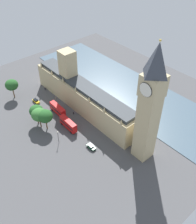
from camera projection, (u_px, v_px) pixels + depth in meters
ground_plane at (81, 109)px, 130.21m from camera, size 137.09×137.09×0.00m
river_thames at (124, 87)px, 145.48m from camera, size 34.93×123.38×0.25m
parliament_building at (82, 94)px, 127.19m from camera, size 10.76×67.09×26.90m
clock_tower at (150, 105)px, 90.74m from camera, size 7.51×7.51×50.29m
car_yellow_cab_kerbside at (36, 101)px, 134.22m from camera, size 1.99×4.48×1.74m
double_decker_bus_midblock at (58, 109)px, 126.05m from camera, size 2.87×10.56×4.75m
double_decker_bus_far_end at (68, 124)px, 117.86m from camera, size 2.81×10.54×4.75m
car_dark_green_leading at (91, 147)px, 109.27m from camera, size 2.17×4.40×1.74m
pedestrian_under_trees at (74, 113)px, 126.95m from camera, size 0.63×0.65×1.55m
pedestrian_by_river_gate at (45, 89)px, 143.18m from camera, size 0.64×0.54×1.72m
pedestrian_near_tower at (55, 98)px, 136.36m from camera, size 0.59×0.67×1.62m
plane_tree_corner at (45, 116)px, 114.50m from camera, size 6.83×6.83×10.41m
plane_tree_trailing at (39, 115)px, 115.59m from camera, size 6.96×6.96×10.31m
plane_tree_opposite_hall at (36, 111)px, 117.72m from camera, size 6.48×6.48×10.02m
plane_tree_slot_10 at (12, 85)px, 133.30m from camera, size 6.72×6.72×10.68m
street_lamp_slot_11 at (58, 135)px, 109.66m from camera, size 0.56×0.56×6.45m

